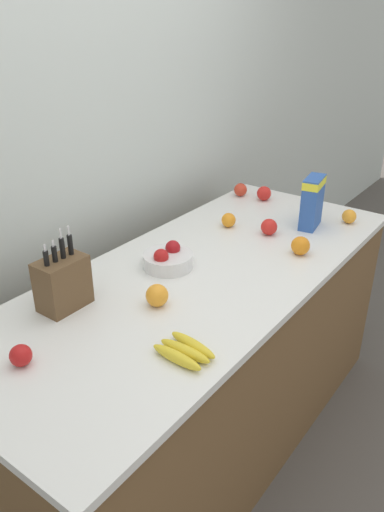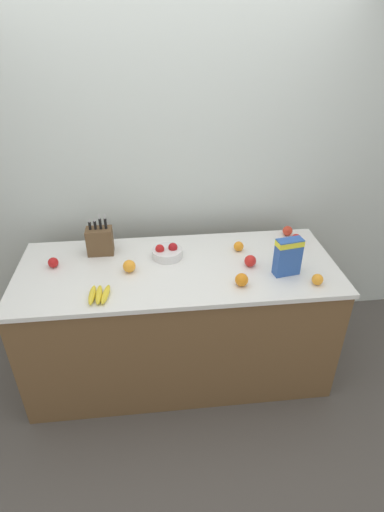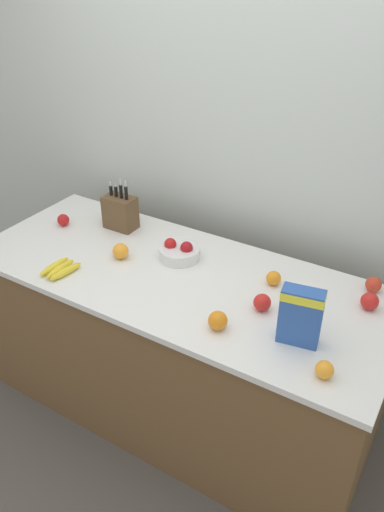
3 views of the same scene
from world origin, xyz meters
The scene contains 15 objects.
ground_plane centered at (0.00, 0.00, 0.00)m, with size 14.00×14.00×0.00m, color #514C47.
wall_back centered at (0.00, 0.64, 1.30)m, with size 9.00×0.06×2.60m.
counter centered at (0.00, 0.00, 0.45)m, with size 2.06×0.84×0.89m.
knife_block centered at (-0.50, 0.23, 0.99)m, with size 0.17×0.11×0.29m.
cereal_box centered at (0.67, -0.15, 1.03)m, with size 0.17×0.10×0.24m.
fruit_bowl centered at (-0.06, 0.13, 0.93)m, with size 0.20×0.20×0.10m.
banana_bunch centered at (-0.47, -0.28, 0.91)m, with size 0.13×0.19×0.04m.
apple_by_knife_block centered at (0.84, 0.34, 0.93)m, with size 0.07×0.07×0.07m, color red.
apple_middle centered at (0.47, -0.04, 0.93)m, with size 0.08×0.08×0.08m, color red.
apple_leftmost centered at (0.85, 0.20, 0.93)m, with size 0.08×0.08×0.08m, color red.
apple_rear centered at (-0.79, 0.08, 0.93)m, with size 0.07×0.07×0.07m, color red.
orange_front_right centered at (0.36, -0.25, 0.93)m, with size 0.08×0.08×0.08m, color orange.
orange_front_center centered at (-0.31, -0.03, 0.93)m, with size 0.08×0.08×0.08m, color orange.
orange_by_cereal centered at (0.82, -0.29, 0.93)m, with size 0.07×0.07×0.07m, color orange.
orange_back_center centered at (0.43, 0.16, 0.93)m, with size 0.07×0.07×0.07m, color orange.
Camera 2 is at (-0.14, -2.16, 2.29)m, focal length 28.00 mm.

